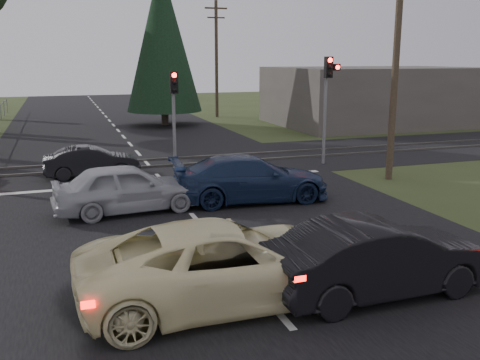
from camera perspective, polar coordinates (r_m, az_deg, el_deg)
name	(u,v)px	position (r m, az deg, el deg)	size (l,w,h in m)	color
ground	(228,256)	(12.94, -1.26, -8.12)	(120.00, 120.00, 0.00)	#313C1B
road	(156,173)	(22.31, -9.00, 0.74)	(14.00, 100.00, 0.01)	black
rail_corridor	(148,164)	(24.25, -9.82, 1.68)	(120.00, 8.00, 0.01)	black
stop_line	(164,182)	(20.58, -8.14, -0.24)	(13.00, 0.35, 0.00)	silver
rail_near	(151,167)	(23.46, -9.51, 1.43)	(120.00, 0.12, 0.10)	#59544C
rail_far	(145,160)	(25.01, -10.11, 2.11)	(120.00, 0.12, 0.10)	#59544C
traffic_signal_right	(328,89)	(23.81, 9.37, 9.53)	(0.68, 0.48, 4.70)	slate
traffic_signal_center	(174,103)	(22.75, -7.04, 8.17)	(0.32, 0.48, 4.10)	slate
utility_pole_near	(396,56)	(21.30, 16.33, 12.62)	(1.80, 0.26, 9.00)	#4C3D2D
utility_pole_mid	(216,57)	(43.25, -2.53, 12.99)	(1.80, 0.26, 9.00)	#4C3D2D
utility_pole_far	(159,57)	(67.62, -8.62, 12.81)	(1.80, 0.26, 9.00)	#4C3D2D
conifer_tree	(163,38)	(38.22, -8.27, 14.78)	(5.20, 5.20, 11.00)	#473D33
building_right	(375,96)	(39.97, 14.22, 8.71)	(14.00, 10.00, 4.00)	#59514C
cream_coupe	(224,263)	(10.40, -1.67, -8.85)	(2.60, 5.64, 1.57)	#F9EFB3
dark_hatchback	(379,258)	(11.06, 14.61, -8.04)	(1.62, 4.64, 1.53)	black
silver_car	(127,188)	(16.70, -11.95, -0.84)	(1.79, 4.44, 1.51)	#A2A3AA
blue_sedan	(250,179)	(17.61, 1.10, 0.14)	(2.11, 5.20, 1.51)	#162544
dark_car_far	(92,162)	(22.08, -15.53, 1.89)	(1.28, 3.68, 1.21)	black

